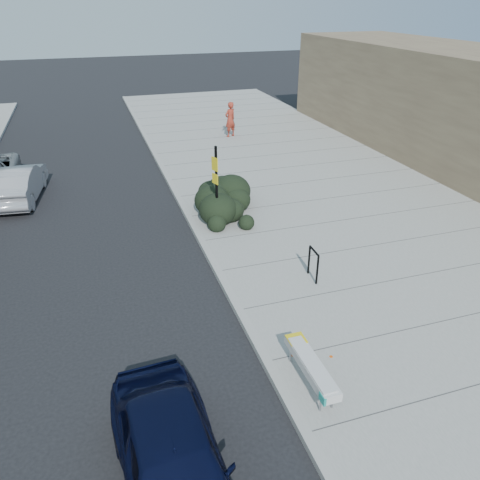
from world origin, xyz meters
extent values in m
plane|color=black|center=(0.00, 0.00, 0.00)|extent=(120.00, 120.00, 0.00)
cube|color=gray|center=(5.60, 5.00, 0.07)|extent=(11.20, 50.00, 0.15)
cube|color=#9E9E99|center=(0.00, 5.00, 0.08)|extent=(0.22, 50.00, 0.17)
cylinder|color=gray|center=(0.47, -3.60, 0.33)|extent=(0.04, 0.04, 0.36)
cylinder|color=gray|center=(0.73, -3.60, 0.33)|extent=(0.04, 0.04, 0.36)
cylinder|color=gray|center=(0.47, -2.15, 0.33)|extent=(0.04, 0.04, 0.36)
cylinder|color=gray|center=(0.73, -2.15, 0.33)|extent=(0.04, 0.04, 0.36)
cylinder|color=gray|center=(0.47, -2.87, 0.49)|extent=(0.03, 1.46, 0.03)
cylinder|color=gray|center=(0.73, -2.87, 0.49)|extent=(0.03, 1.46, 0.03)
cube|color=#B2B2B2|center=(0.60, -2.87, 0.61)|extent=(0.38, 1.91, 0.20)
cube|color=yellow|center=(0.60, -2.12, 0.72)|extent=(0.39, 0.38, 0.02)
cube|color=teal|center=(0.42, -3.74, 0.61)|extent=(0.05, 0.22, 0.18)
cylinder|color=black|center=(2.42, 0.51, 0.60)|extent=(0.06, 0.06, 0.89)
cylinder|color=black|center=(2.44, 1.09, 0.60)|extent=(0.06, 0.06, 0.89)
cylinder|color=black|center=(2.43, 0.80, 1.04)|extent=(0.08, 0.58, 0.06)
cube|color=black|center=(0.80, 5.00, 1.57)|extent=(0.08, 0.08, 2.84)
cube|color=yellow|center=(0.75, 4.98, 2.39)|extent=(0.14, 0.31, 0.46)
cube|color=yellow|center=(0.75, 4.98, 1.87)|extent=(0.13, 0.29, 0.35)
ellipsoid|color=black|center=(1.50, 6.18, 0.84)|extent=(2.78, 4.03, 1.37)
imported|color=black|center=(-2.50, -4.34, 0.72)|extent=(1.91, 4.32, 1.44)
imported|color=#A9A9AE|center=(-6.00, 10.07, 0.70)|extent=(1.96, 4.37, 1.39)
imported|color=maroon|center=(4.62, 16.01, 1.11)|extent=(0.83, 0.72, 1.93)
camera|label=1|loc=(-3.01, -9.31, 7.30)|focal=35.00mm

